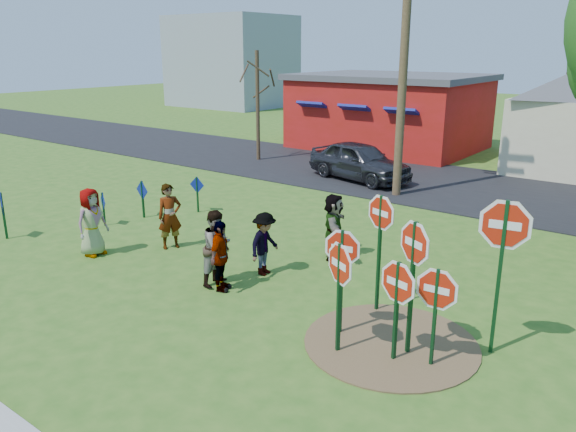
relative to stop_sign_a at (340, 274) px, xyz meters
The scene contains 25 objects.
ground 4.53m from the stop_sign_a, 154.69° to the left, with size 120.00×120.00×0.00m, color #32611B.
road 13.95m from the stop_sign_a, 106.17° to the left, with size 120.00×7.50×0.04m, color black.
dirt_patch 1.82m from the stop_sign_a, 52.44° to the left, with size 3.20×3.20×0.03m, color brown.
red_building 21.93m from the stop_sign_a, 115.29° to the left, with size 9.40×7.69×3.90m.
distant_building 45.11m from the stop_sign_a, 135.03° to the left, with size 10.00×8.00×8.00m, color #8C939E.
stop_sign_a is the anchor object (origin of this frame).
stop_sign_b 1.94m from the stop_sign_a, 97.43° to the left, with size 0.92×0.30×2.59m.
stop_sign_c 1.28m from the stop_sign_a, 34.86° to the left, with size 0.93×0.50×2.60m.
stop_sign_d 2.82m from the stop_sign_a, 37.05° to the left, with size 1.16×0.23×2.98m.
stop_sign_e 1.01m from the stop_sign_a, 20.93° to the left, with size 0.98×0.28×1.97m.
stop_sign_f 1.64m from the stop_sign_a, 20.93° to the left, with size 0.98×0.08×1.91m.
stop_sign_g 0.69m from the stop_sign_a, 118.68° to the left, with size 0.92×0.21×2.19m.
blue_diamond_a 10.89m from the stop_sign_a, behind, with size 0.63×0.33×1.37m.
blue_diamond_b 9.92m from the stop_sign_a, 168.43° to the left, with size 0.53×0.23×1.05m.
blue_diamond_c 9.99m from the stop_sign_a, 160.93° to the left, with size 0.63×0.09×1.22m.
blue_diamond_d 9.74m from the stop_sign_a, 150.77° to the left, with size 0.56×0.11×1.21m.
person_a 7.77m from the stop_sign_a, behind, with size 0.88×0.57×1.80m, color navy.
person_b 6.84m from the stop_sign_a, 163.96° to the left, with size 0.65×0.43×1.78m, color #226A57.
person_c 3.97m from the stop_sign_a, 166.71° to the left, with size 0.86×0.67×1.76m, color brown.
person_d 3.95m from the stop_sign_a, 149.19° to the left, with size 0.99×0.57×1.54m, color #313035.
person_e 3.64m from the stop_sign_a, 169.14° to the left, with size 0.95×0.39×1.62m, color #4E2F54.
person_f 4.71m from the stop_sign_a, 123.91° to the left, with size 1.60×0.51×1.72m, color #18492B.
suv 13.68m from the stop_sign_a, 118.80° to the left, with size 1.83×4.55×1.55m, color #323438.
utility_pole 12.08m from the stop_sign_a, 111.63° to the left, with size 2.40×0.30×9.80m.
bare_tree_west 18.08m from the stop_sign_a, 134.68° to the left, with size 1.80×1.80×5.12m.
Camera 1 is at (8.58, -9.49, 5.24)m, focal length 35.00 mm.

